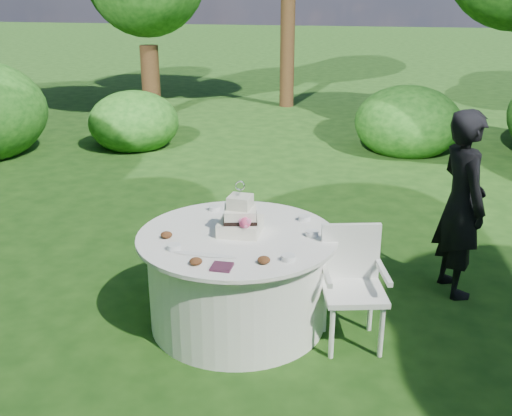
# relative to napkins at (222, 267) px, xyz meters

# --- Properties ---
(ground) EXTENTS (80.00, 80.00, 0.00)m
(ground) POSITION_rel_napkins_xyz_m (-0.04, 0.60, -0.78)
(ground) COLOR #15370F
(ground) RESTS_ON ground
(napkins) EXTENTS (0.14, 0.14, 0.02)m
(napkins) POSITION_rel_napkins_xyz_m (0.00, 0.00, 0.00)
(napkins) COLOR #461E32
(napkins) RESTS_ON table
(feather_plume) EXTENTS (0.48, 0.07, 0.01)m
(feather_plume) POSITION_rel_napkins_xyz_m (-0.17, 0.17, -0.00)
(feather_plume) COLOR silver
(feather_plume) RESTS_ON table
(guest) EXTENTS (0.58, 0.70, 1.65)m
(guest) POSITION_rel_napkins_xyz_m (1.73, 1.52, 0.04)
(guest) COLOR black
(guest) RESTS_ON ground
(table) EXTENTS (1.56, 1.56, 0.77)m
(table) POSITION_rel_napkins_xyz_m (-0.04, 0.60, -0.39)
(table) COLOR white
(table) RESTS_ON ground
(cake) EXTENTS (0.32, 0.34, 0.43)m
(cake) POSITION_rel_napkins_xyz_m (-0.02, 0.64, 0.10)
(cake) COLOR white
(cake) RESTS_ON table
(chair) EXTENTS (0.55, 0.55, 0.90)m
(chair) POSITION_rel_napkins_xyz_m (0.87, 0.54, -0.26)
(chair) COLOR white
(chair) RESTS_ON ground
(votives) EXTENTS (1.06, 0.97, 0.04)m
(votives) POSITION_rel_napkins_xyz_m (0.13, 0.64, 0.01)
(votives) COLOR white
(votives) RESTS_ON table
(petal_cups) EXTENTS (0.91, 0.49, 0.05)m
(petal_cups) POSITION_rel_napkins_xyz_m (-0.16, 0.19, 0.02)
(petal_cups) COLOR #562D16
(petal_cups) RESTS_ON table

